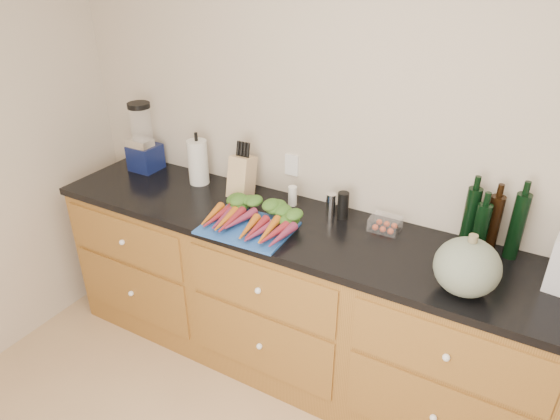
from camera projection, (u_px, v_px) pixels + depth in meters
The scene contains 14 objects.
wall_back at pixel (403, 153), 2.44m from camera, with size 4.10×0.05×2.60m, color beige.
cabinets at pixel (365, 326), 2.59m from camera, with size 3.60×0.64×0.90m.
countertop at pixel (373, 249), 2.37m from camera, with size 3.64×0.62×0.04m, color black.
cutting_board at pixel (247, 228), 2.50m from camera, with size 0.44×0.34×0.01m, color #2252A9.
carrots at pixel (252, 218), 2.52m from camera, with size 0.47×0.34×0.07m.
squash at pixel (467, 267), 2.00m from camera, with size 0.27×0.27×0.24m, color #576554.
blender_appliance at pixel (143, 141), 3.08m from camera, with size 0.17×0.17×0.43m.
paper_towel at pixel (198, 162), 2.92m from camera, with size 0.12×0.12×0.26m, color silver.
knife_block at pixel (242, 177), 2.78m from camera, with size 0.12×0.12×0.23m, color tan.
grinder_salt at pixel (293, 196), 2.71m from camera, with size 0.05×0.05×0.11m, color silver.
grinder_pepper at pixel (343, 205), 2.57m from camera, with size 0.06×0.06×0.15m, color black.
canister_chrome at pixel (331, 205), 2.61m from camera, with size 0.05×0.05×0.12m, color white.
tomato_box at pixel (385, 224), 2.48m from camera, with size 0.15×0.12×0.07m, color white.
bottles at pixel (491, 224), 2.25m from camera, with size 0.26×0.14×0.32m.
Camera 1 is at (0.60, -0.66, 2.21)m, focal length 32.00 mm.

